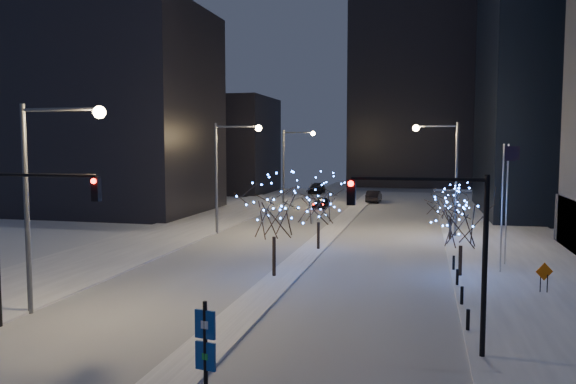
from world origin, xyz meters
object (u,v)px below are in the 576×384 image
(holiday_tree_plaza_near, at_px, (461,219))
(wayfinding_sign, at_px, (205,349))
(street_lamp_w_near, at_px, (45,179))
(street_lamp_east, at_px, (446,164))
(car_mid, at_px, (374,196))
(car_far, at_px, (317,188))
(traffic_signal_west, at_px, (26,222))
(holiday_tree_plaza_far, at_px, (451,203))
(holiday_tree_median_near, at_px, (274,209))
(construction_sign, at_px, (544,274))
(street_lamp_w_far, at_px, (291,157))
(street_lamp_w_mid, at_px, (227,162))
(car_near, at_px, (321,203))
(traffic_signal_east, at_px, (442,233))
(holiday_tree_median_far, at_px, (319,201))

(holiday_tree_plaza_near, height_order, wayfinding_sign, holiday_tree_plaza_near)
(street_lamp_w_near, height_order, street_lamp_east, same)
(car_mid, bearing_deg, car_far, -47.53)
(traffic_signal_west, xyz_separation_m, holiday_tree_plaza_far, (18.94, 28.09, -1.55))
(holiday_tree_median_near, bearing_deg, construction_sign, -1.09)
(holiday_tree_median_near, height_order, holiday_tree_plaza_far, holiday_tree_median_near)
(street_lamp_w_near, relative_size, street_lamp_w_far, 1.00)
(street_lamp_w_near, height_order, street_lamp_w_mid, same)
(traffic_signal_west, bearing_deg, wayfinding_sign, -29.37)
(traffic_signal_west, distance_m, holiday_tree_median_near, 14.17)
(car_near, distance_m, car_far, 21.86)
(traffic_signal_west, height_order, car_near, traffic_signal_west)
(holiday_tree_plaza_far, bearing_deg, traffic_signal_west, -123.99)
(holiday_tree_plaza_near, bearing_deg, traffic_signal_east, -96.61)
(street_lamp_east, height_order, traffic_signal_west, street_lamp_east)
(street_lamp_w_far, distance_m, holiday_tree_median_far, 32.45)
(traffic_signal_west, xyz_separation_m, holiday_tree_plaza_near, (18.94, 14.46, -1.16))
(holiday_tree_plaza_far, xyz_separation_m, construction_sign, (4.15, -16.65, -2.09))
(street_lamp_east, height_order, holiday_tree_median_far, street_lamp_east)
(street_lamp_w_mid, height_order, street_lamp_east, same)
(holiday_tree_median_near, bearing_deg, holiday_tree_plaza_far, 56.09)
(car_far, xyz_separation_m, holiday_tree_plaza_far, (19.50, -42.71, 2.40))
(holiday_tree_median_far, bearing_deg, street_lamp_w_far, 106.97)
(street_lamp_w_mid, bearing_deg, construction_sign, -33.43)
(traffic_signal_east, bearing_deg, street_lamp_w_mid, 124.51)
(holiday_tree_median_near, bearing_deg, holiday_tree_plaza_near, 13.99)
(traffic_signal_west, xyz_separation_m, car_far, (-0.56, 70.80, -3.94))
(holiday_tree_median_near, bearing_deg, car_near, 95.91)
(car_near, distance_m, construction_sign, 42.50)
(holiday_tree_median_near, relative_size, holiday_tree_median_far, 1.08)
(traffic_signal_west, relative_size, traffic_signal_east, 1.00)
(traffic_signal_west, distance_m, car_mid, 59.38)
(street_lamp_east, height_order, construction_sign, street_lamp_east)
(holiday_tree_plaza_near, bearing_deg, construction_sign, -36.11)
(wayfinding_sign, distance_m, construction_sign, 21.44)
(street_lamp_w_near, xyz_separation_m, wayfinding_sign, (11.15, -8.00, -4.27))
(street_lamp_w_far, relative_size, holiday_tree_median_near, 1.63)
(holiday_tree_median_near, relative_size, holiday_tree_plaza_far, 1.31)
(street_lamp_w_mid, height_order, traffic_signal_west, street_lamp_w_mid)
(traffic_signal_east, xyz_separation_m, car_near, (-13.34, 48.43, -4.05))
(street_lamp_w_far, height_order, holiday_tree_plaza_near, street_lamp_w_far)
(traffic_signal_west, bearing_deg, street_lamp_w_far, 90.55)
(car_mid, xyz_separation_m, construction_sign, (13.15, -46.98, 0.30))
(street_lamp_east, distance_m, car_far, 45.39)
(street_lamp_w_far, bearing_deg, holiday_tree_plaza_far, -50.90)
(holiday_tree_median_far, bearing_deg, car_far, 100.82)
(car_mid, bearing_deg, street_lamp_w_far, 33.73)
(construction_sign, bearing_deg, street_lamp_east, 84.34)
(car_mid, xyz_separation_m, holiday_tree_plaza_far, (9.00, -30.33, 2.39))
(street_lamp_w_far, xyz_separation_m, holiday_tree_plaza_far, (19.44, -23.92, -3.28))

